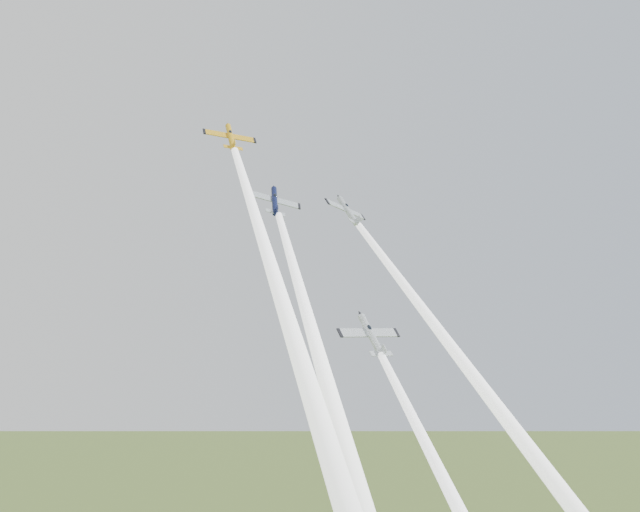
# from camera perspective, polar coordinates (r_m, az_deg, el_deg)

# --- Properties ---
(plane_yellow) EXTENTS (8.25, 6.45, 6.74)m
(plane_yellow) POSITION_cam_1_polar(r_m,az_deg,el_deg) (109.83, -6.38, 8.41)
(plane_yellow) COLOR gold
(smoke_trail_yellow) EXTENTS (6.77, 43.03, 47.53)m
(smoke_trail_yellow) POSITION_cam_1_polar(r_m,az_deg,el_deg) (83.92, -2.43, -4.15)
(smoke_trail_yellow) COLOR white
(plane_navy) EXTENTS (9.64, 7.18, 8.08)m
(plane_navy) POSITION_cam_1_polar(r_m,az_deg,el_deg) (112.84, -3.25, 3.94)
(plane_navy) COLOR #0D143C
(smoke_trail_navy) EXTENTS (8.63, 38.57, 42.70)m
(smoke_trail_navy) POSITION_cam_1_polar(r_m,az_deg,el_deg) (90.77, 0.11, -7.73)
(smoke_trail_navy) COLOR white
(plane_silver_right) EXTENTS (8.47, 8.41, 7.95)m
(plane_silver_right) POSITION_cam_1_polar(r_m,az_deg,el_deg) (117.13, 1.99, 3.24)
(plane_silver_right) COLOR silver
(smoke_trail_silver_right) EXTENTS (15.63, 45.42, 51.57)m
(smoke_trail_silver_right) POSITION_cam_1_polar(r_m,az_deg,el_deg) (99.61, 12.46, -10.41)
(smoke_trail_silver_right) COLOR white
(plane_silver_low) EXTENTS (8.98, 6.92, 7.58)m
(plane_silver_low) POSITION_cam_1_polar(r_m,az_deg,el_deg) (100.11, 3.67, -5.64)
(plane_silver_low) COLOR silver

